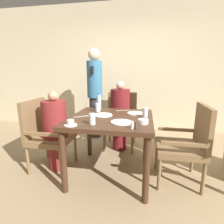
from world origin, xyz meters
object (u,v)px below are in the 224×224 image
chair_right_side (187,142)px  water_bottle (99,102)px  plate_dessert_center (121,122)px  glass_tall_far (98,107)px  bowl_small (143,121)px  plate_main_left (136,113)px  standing_host (95,91)px  chair_left_side (46,132)px  teacup_with_saucer (71,123)px  chair_far_side (121,118)px  glass_tall_mid (92,119)px  plate_main_right (103,115)px  diner_in_far_chair (120,115)px  glass_tall_near (145,112)px  diner_in_left_chair (55,130)px

chair_right_side → water_bottle: bearing=160.8°
plate_dessert_center → glass_tall_far: 0.63m
bowl_small → plate_main_left: bearing=102.5°
water_bottle → glass_tall_far: (0.02, -0.15, -0.05)m
standing_host → water_bottle: bearing=-70.3°
chair_left_side → plate_dessert_center: 1.13m
teacup_with_saucer → bowl_small: 0.77m
chair_far_side → bowl_small: 1.25m
glass_tall_mid → chair_left_side: bearing=156.0°
plate_main_left → plate_main_right: 0.45m
diner_in_far_chair → glass_tall_mid: diner_in_far_chair is taller
bowl_small → glass_tall_far: (-0.64, 0.48, 0.03)m
diner_in_far_chair → glass_tall_far: diner_in_far_chair is taller
plate_main_left → teacup_with_saucer: teacup_with_saucer is taller
plate_dessert_center → bowl_small: bearing=1.4°
chair_left_side → diner_in_far_chair: diner_in_far_chair is taller
plate_main_right → teacup_with_saucer: (-0.23, -0.47, 0.02)m
plate_main_right → plate_dessert_center: size_ratio=1.00×
water_bottle → glass_tall_near: bearing=-27.0°
teacup_with_saucer → glass_tall_mid: bearing=20.8°
chair_left_side → water_bottle: bearing=32.3°
chair_far_side → water_bottle: size_ratio=3.98×
plate_dessert_center → glass_tall_far: (-0.40, 0.48, 0.05)m
diner_in_far_chair → plate_main_left: diner_in_far_chair is taller
diner_in_left_chair → chair_far_side: size_ratio=1.13×
plate_main_left → glass_tall_near: size_ratio=1.99×
teacup_with_saucer → glass_tall_near: 0.91m
glass_tall_near → glass_tall_far: size_ratio=1.00×
standing_host → teacup_with_saucer: 1.73m
teacup_with_saucer → glass_tall_far: (0.11, 0.68, 0.04)m
chair_far_side → glass_tall_far: 0.78m
diner_in_far_chair → glass_tall_mid: bearing=-97.0°
chair_left_side → plate_main_left: bearing=10.5°
diner_in_far_chair → chair_right_side: bearing=-40.5°
teacup_with_saucer → water_bottle: 0.85m
bowl_small → glass_tall_mid: glass_tall_mid is taller
diner_in_left_chair → glass_tall_mid: 0.77m
chair_left_side → teacup_with_saucer: chair_left_side is taller
teacup_with_saucer → chair_left_side: bearing=143.0°
chair_left_side → chair_right_side: size_ratio=1.00×
diner_in_far_chair → glass_tall_near: (0.41, -0.71, 0.23)m
chair_right_side → glass_tall_mid: (-1.05, -0.35, 0.32)m
glass_tall_near → glass_tall_far: 0.68m
bowl_small → water_bottle: bearing=136.2°
bowl_small → water_bottle: (-0.66, 0.63, 0.09)m
plate_main_left → bowl_small: size_ratio=2.16×
chair_left_side → diner_in_far_chair: size_ratio=0.81×
chair_far_side → bowl_small: size_ratio=8.77×
standing_host → glass_tall_near: (0.99, -1.22, -0.11)m
chair_left_side → glass_tall_near: size_ratio=8.09×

